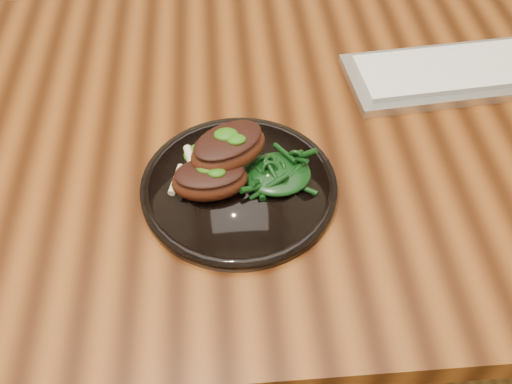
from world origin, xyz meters
TOP-DOWN VIEW (x-y plane):
  - desk at (0.00, 0.00)m, footprint 1.60×0.80m
  - plate at (0.03, -0.13)m, footprint 0.27×0.27m
  - lamb_chop_front at (-0.01, -0.14)m, footprint 0.11×0.07m
  - lamb_chop_back at (0.02, -0.10)m, footprint 0.13×0.12m
  - herb_smear at (-0.01, -0.07)m, footprint 0.08×0.05m
  - greens_heap at (0.08, -0.12)m, footprint 0.09×0.09m
  - keyboard at (0.47, 0.10)m, footprint 0.50×0.19m

SIDE VIEW (x-z plane):
  - desk at x=0.00m, z-range 0.29..1.04m
  - plate at x=0.03m, z-range 0.75..0.77m
  - keyboard at x=0.47m, z-range 0.75..0.77m
  - herb_smear at x=-0.01m, z-range 0.77..0.77m
  - greens_heap at x=0.08m, z-range 0.76..0.80m
  - lamb_chop_front at x=-0.01m, z-range 0.77..0.81m
  - lamb_chop_back at x=0.02m, z-range 0.78..0.83m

